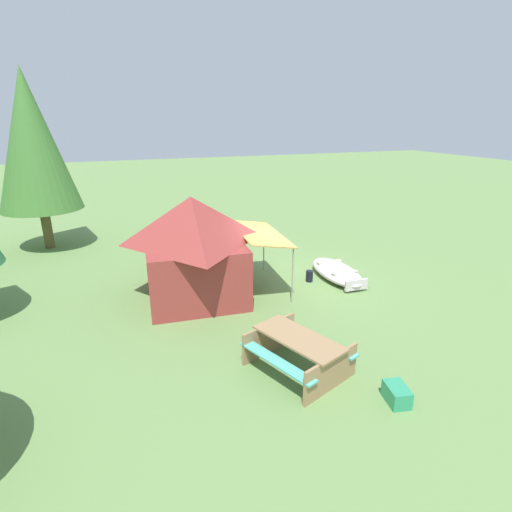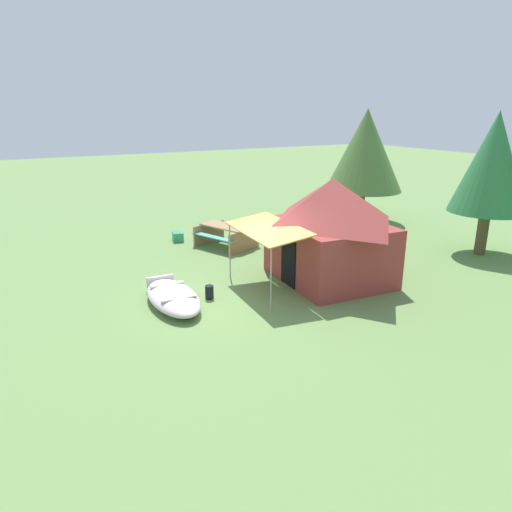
% 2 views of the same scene
% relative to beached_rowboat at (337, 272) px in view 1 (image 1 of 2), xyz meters
% --- Properties ---
extents(ground_plane, '(80.00, 80.00, 0.00)m').
position_rel_beached_rowboat_xyz_m(ground_plane, '(0.31, 1.73, -0.22)').
color(ground_plane, '#66894A').
extents(beached_rowboat, '(2.57, 1.24, 0.41)m').
position_rel_beached_rowboat_xyz_m(beached_rowboat, '(0.00, 0.00, 0.00)').
color(beached_rowboat, silver).
rests_on(beached_rowboat, ground_plane).
extents(canvas_cabin_tent, '(3.58, 4.20, 2.84)m').
position_rel_beached_rowboat_xyz_m(canvas_cabin_tent, '(0.40, 4.45, 1.26)').
color(canvas_cabin_tent, '#943531').
rests_on(canvas_cabin_tent, ground_plane).
extents(picnic_table, '(2.28, 2.05, 0.75)m').
position_rel_beached_rowboat_xyz_m(picnic_table, '(-3.96, 3.36, 0.26)').
color(picnic_table, '#9C7851').
rests_on(picnic_table, ground_plane).
extents(cooler_box, '(0.59, 0.46, 0.33)m').
position_rel_beached_rowboat_xyz_m(cooler_box, '(-5.49, 2.15, -0.05)').
color(cooler_box, '#2D9265').
rests_on(cooler_box, ground_plane).
extents(fuel_can, '(0.31, 0.31, 0.35)m').
position_rel_beached_rowboat_xyz_m(fuel_can, '(0.07, 0.94, -0.04)').
color(fuel_can, black).
rests_on(fuel_can, ground_plane).
extents(pine_tree_far_center, '(2.91, 2.91, 6.54)m').
position_rel_beached_rowboat_xyz_m(pine_tree_far_center, '(6.78, 8.79, 3.80)').
color(pine_tree_far_center, brown).
rests_on(pine_tree_far_center, ground_plane).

